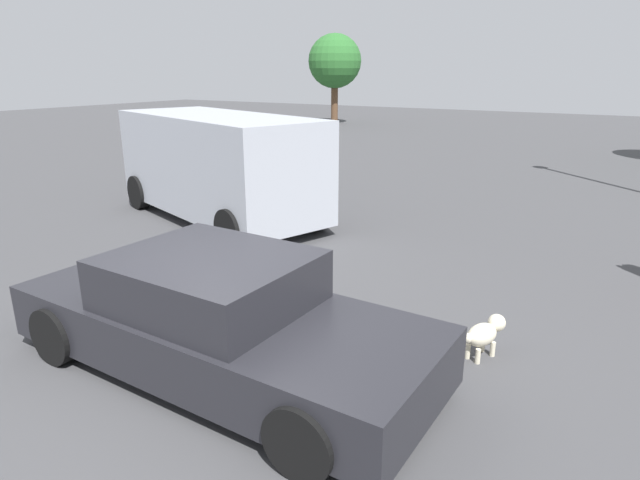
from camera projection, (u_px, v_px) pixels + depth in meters
name	position (u px, v px, depth m)	size (l,w,h in m)	color
ground_plane	(218.00, 378.00, 5.57)	(80.00, 80.00, 0.00)	#424244
sedan_foreground	(218.00, 318.00, 5.57)	(4.65, 1.99, 1.26)	#232328
dog	(485.00, 333.00, 5.91)	(0.38, 0.63, 0.44)	beige
van_white	(219.00, 164.00, 11.18)	(5.55, 3.57, 2.18)	#B2B7C1
tree_back_left	(335.00, 62.00, 30.57)	(3.01, 3.01, 5.03)	brown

